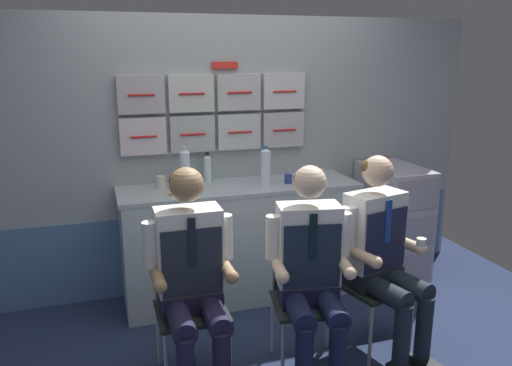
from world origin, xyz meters
name	(u,v)px	position (x,y,z in m)	size (l,w,h in m)	color
galley_bulkhead	(227,157)	(-0.01, 1.37, 1.06)	(4.20, 0.14, 2.15)	#9AA2A8
galley_counter	(240,241)	(0.01, 1.09, 0.45)	(1.81, 0.53, 0.90)	#B2C1C8
service_trolley	(392,220)	(1.31, 1.00, 0.52)	(0.40, 0.65, 0.97)	black
folding_chair_left	(188,290)	(-0.54, 0.26, 0.51)	(0.40, 0.41, 0.83)	#A8AAAF
crew_member_left	(192,271)	(-0.55, 0.10, 0.70)	(0.51, 0.62, 1.27)	black
folding_chair_right	(304,283)	(0.15, 0.14, 0.51)	(0.46, 0.47, 0.83)	#A8AAAF
crew_member_right	(311,265)	(0.12, -0.02, 0.69)	(0.51, 0.66, 1.26)	black
folding_chair_near_trolley	(363,268)	(0.61, 0.23, 0.51)	(0.49, 0.49, 0.83)	#A8AAAF
crew_member_near_trolley	(383,248)	(0.65, 0.08, 0.70)	(0.53, 0.68, 1.27)	black
water_bottle_clear	(185,169)	(-0.39, 1.12, 1.05)	(0.08, 0.08, 0.31)	silver
sparkling_bottle_green	(266,167)	(0.20, 1.02, 1.05)	(0.08, 0.08, 0.30)	silver
water_bottle_blue_cap	(207,168)	(-0.19, 1.27, 1.01)	(0.06, 0.06, 0.23)	silver
paper_cup_tan	(320,174)	(0.67, 1.07, 0.95)	(0.06, 0.06, 0.08)	white
coffee_cup_white	(161,181)	(-0.56, 1.20, 0.95)	(0.07, 0.07, 0.09)	silver
coffee_cup_spare	(288,178)	(0.39, 1.04, 0.94)	(0.06, 0.06, 0.07)	navy
snack_banana	(178,191)	(-0.47, 0.99, 0.92)	(0.17, 0.10, 0.04)	yellow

